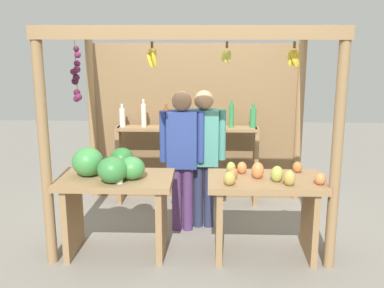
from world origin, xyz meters
TOP-DOWN VIEW (x-y plane):
  - ground_plane at (0.00, 0.00)m, footprint 12.00×12.00m
  - market_stall at (-0.00, 0.39)m, footprint 2.77×1.95m
  - fruit_counter_left at (-0.75, -0.69)m, footprint 1.11×0.65m
  - fruit_counter_right at (0.73, -0.70)m, footprint 1.11×0.64m
  - bottle_shelf_unit at (-0.09, 0.69)m, footprint 1.77×0.22m
  - vendor_man at (-0.11, -0.12)m, footprint 0.48×0.21m
  - vendor_woman at (0.12, -0.02)m, footprint 0.48×0.21m

SIDE VIEW (x-z plane):
  - ground_plane at x=0.00m, z-range 0.00..0.00m
  - fruit_counter_right at x=0.73m, z-range 0.11..1.06m
  - fruit_counter_left at x=-0.75m, z-range 0.18..1.25m
  - bottle_shelf_unit at x=-0.09m, z-range 0.12..1.46m
  - vendor_woman at x=0.12m, z-range 0.15..1.70m
  - vendor_man at x=-0.11m, z-range 0.15..1.71m
  - market_stall at x=0.00m, z-range 0.20..2.43m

